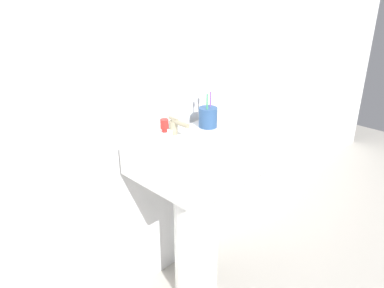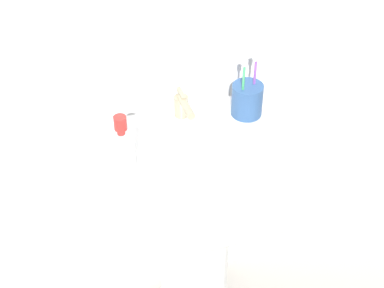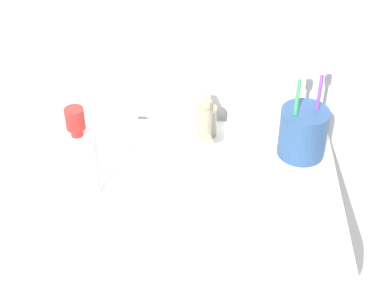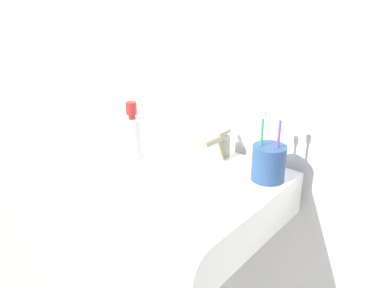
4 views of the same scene
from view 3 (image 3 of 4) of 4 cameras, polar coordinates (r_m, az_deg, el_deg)
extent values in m
cube|color=white|center=(1.09, 0.23, -6.81)|extent=(0.52, 0.42, 0.12)
cylinder|color=tan|center=(1.16, 1.43, 2.25)|extent=(0.04, 0.04, 0.06)
cylinder|color=tan|center=(1.10, 1.36, 2.17)|extent=(0.02, 0.10, 0.02)
cube|color=tan|center=(1.13, 1.46, 4.07)|extent=(0.01, 0.06, 0.01)
cylinder|color=#2D5184|center=(1.12, 10.70, 1.11)|extent=(0.09, 0.09, 0.10)
cylinder|color=#3FB266|center=(1.08, 9.97, 2.76)|extent=(0.01, 0.01, 0.16)
cube|color=white|center=(1.03, 10.49, 6.78)|extent=(0.01, 0.01, 0.02)
cylinder|color=purple|center=(1.10, 12.00, 3.14)|extent=(0.01, 0.01, 0.16)
cube|color=white|center=(1.05, 12.61, 7.12)|extent=(0.01, 0.01, 0.02)
cylinder|color=white|center=(1.03, -10.67, -1.85)|extent=(0.06, 0.06, 0.12)
cylinder|color=red|center=(0.98, -11.12, 1.21)|extent=(0.02, 0.02, 0.01)
cylinder|color=red|center=(0.97, -11.29, 2.44)|extent=(0.03, 0.03, 0.04)
camera|label=1|loc=(1.14, -96.24, -7.09)|focal=35.00mm
camera|label=2|loc=(0.64, -136.88, 5.87)|focal=55.00mm
camera|label=4|loc=(0.63, 73.71, -14.10)|focal=35.00mm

